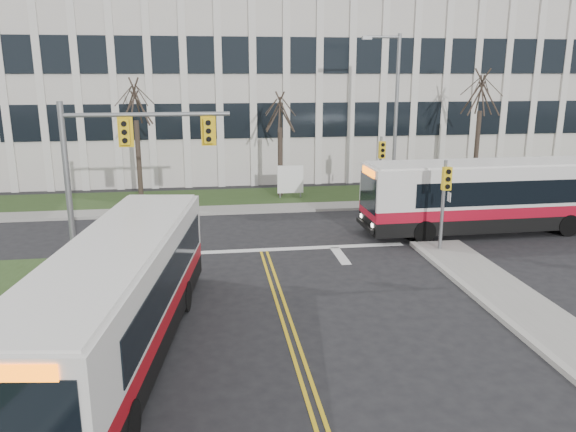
# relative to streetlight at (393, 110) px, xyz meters

# --- Properties ---
(ground) EXTENTS (120.00, 120.00, 0.00)m
(ground) POSITION_rel_streetlight_xyz_m (-8.03, -16.20, -5.19)
(ground) COLOR black
(ground) RESTS_ON ground
(sidewalk_cross) EXTENTS (44.00, 1.60, 0.14)m
(sidewalk_cross) POSITION_rel_streetlight_xyz_m (-3.03, -1.00, -5.12)
(sidewalk_cross) COLOR #9E9B93
(sidewalk_cross) RESTS_ON ground
(building_lawn) EXTENTS (44.00, 5.00, 0.12)m
(building_lawn) POSITION_rel_streetlight_xyz_m (-3.03, 1.80, -5.13)
(building_lawn) COLOR #2D431C
(building_lawn) RESTS_ON ground
(office_building) EXTENTS (40.00, 16.00, 12.00)m
(office_building) POSITION_rel_streetlight_xyz_m (-3.03, 13.80, 0.81)
(office_building) COLOR beige
(office_building) RESTS_ON ground
(mast_arm_signal) EXTENTS (6.11, 0.38, 6.20)m
(mast_arm_signal) POSITION_rel_streetlight_xyz_m (-13.65, -9.04, -0.94)
(mast_arm_signal) COLOR slate
(mast_arm_signal) RESTS_ON ground
(signal_pole_near) EXTENTS (0.34, 0.39, 3.80)m
(signal_pole_near) POSITION_rel_streetlight_xyz_m (-0.83, -9.30, -2.69)
(signal_pole_near) COLOR slate
(signal_pole_near) RESTS_ON ground
(signal_pole_far) EXTENTS (0.34, 0.39, 3.80)m
(signal_pole_far) POSITION_rel_streetlight_xyz_m (-0.83, -0.80, -2.69)
(signal_pole_far) COLOR slate
(signal_pole_far) RESTS_ON ground
(streetlight) EXTENTS (2.15, 0.25, 9.20)m
(streetlight) POSITION_rel_streetlight_xyz_m (0.00, 0.00, 0.00)
(streetlight) COLOR slate
(streetlight) RESTS_ON ground
(directory_sign) EXTENTS (1.50, 0.12, 2.00)m
(directory_sign) POSITION_rel_streetlight_xyz_m (-5.53, 1.30, -4.02)
(directory_sign) COLOR slate
(directory_sign) RESTS_ON ground
(tree_left) EXTENTS (1.80, 1.80, 7.70)m
(tree_left) POSITION_rel_streetlight_xyz_m (-14.03, 1.80, 0.32)
(tree_left) COLOR #42352B
(tree_left) RESTS_ON ground
(tree_mid) EXTENTS (1.80, 1.80, 6.82)m
(tree_mid) POSITION_rel_streetlight_xyz_m (-6.03, 2.00, -0.31)
(tree_mid) COLOR #42352B
(tree_mid) RESTS_ON ground
(tree_right) EXTENTS (1.80, 1.80, 8.25)m
(tree_right) POSITION_rel_streetlight_xyz_m (5.97, 1.80, 0.71)
(tree_right) COLOR #42352B
(tree_right) RESTS_ON ground
(bus_main) EXTENTS (3.99, 11.65, 3.04)m
(bus_main) POSITION_rel_streetlight_xyz_m (-12.54, -16.43, -3.67)
(bus_main) COLOR silver
(bus_main) RESTS_ON ground
(bus_cross) EXTENTS (12.08, 2.78, 3.21)m
(bus_cross) POSITION_rel_streetlight_xyz_m (2.76, -6.70, -3.59)
(bus_cross) COLOR silver
(bus_cross) RESTS_ON ground
(newspaper_box_blue) EXTENTS (0.62, 0.60, 0.95)m
(newspaper_box_blue) POSITION_rel_streetlight_xyz_m (-14.83, -18.61, -4.72)
(newspaper_box_blue) COLOR navy
(newspaper_box_blue) RESTS_ON ground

